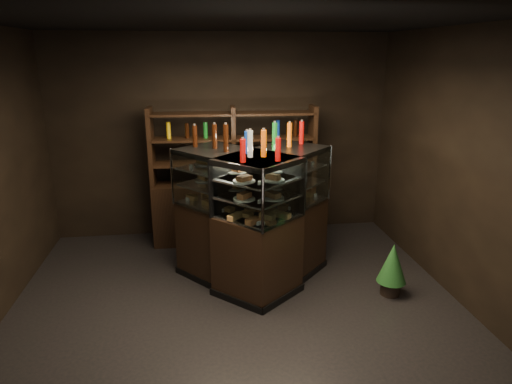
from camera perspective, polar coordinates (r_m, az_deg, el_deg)
The scene contains 7 objects.
ground at distance 5.10m, azimuth -2.11°, elevation -15.10°, with size 5.00×5.00×0.00m, color black.
room_shell at distance 4.39m, azimuth -2.39°, elevation 6.91°, with size 5.02×5.02×3.01m.
display_case at distance 5.54m, azimuth -0.15°, elevation -6.03°, with size 1.99×1.62×1.63m.
food_display at distance 5.31m, azimuth -0.15°, elevation 0.68°, with size 1.49×1.13×0.49m.
bottles_top at distance 5.19m, azimuth -0.16°, elevation 6.49°, with size 1.31×0.99×0.30m.
potted_conifer at distance 5.51m, azimuth 16.72°, elevation -8.42°, with size 0.33×0.33×0.72m.
back_shelving at distance 6.71m, azimuth -2.78°, elevation -1.24°, with size 2.36×0.50×2.00m.
Camera 1 is at (-0.40, -4.30, 2.71)m, focal length 32.00 mm.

